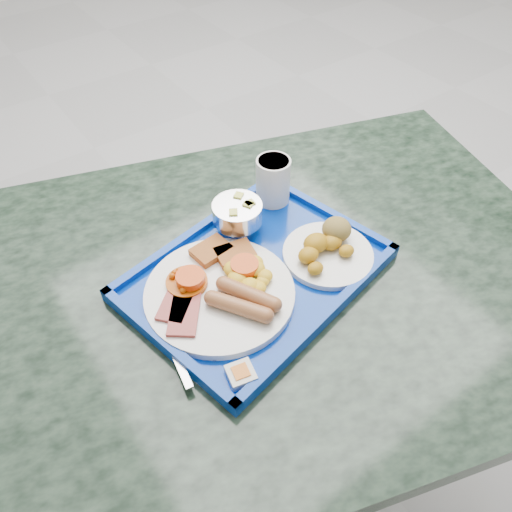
{
  "coord_description": "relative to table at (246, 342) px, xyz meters",
  "views": [
    {
      "loc": [
        -1.25,
        -1.56,
        1.45
      ],
      "look_at": [
        -0.91,
        -1.08,
        0.83
      ],
      "focal_mm": 35.0,
      "sensor_mm": 36.0,
      "label": 1
    }
  ],
  "objects": [
    {
      "name": "jam_packet",
      "position": [
        -0.12,
        -0.17,
        0.22
      ],
      "size": [
        0.05,
        0.05,
        0.02
      ],
      "rotation": [
        0.0,
        0.0,
        -0.22
      ],
      "color": "silver",
      "rests_on": "tray"
    },
    {
      "name": "bread_plate",
      "position": [
        0.15,
        -0.05,
        0.23
      ],
      "size": [
        0.17,
        0.17,
        0.05
      ],
      "rotation": [
        0.0,
        0.0,
        -0.13
      ],
      "color": "white",
      "rests_on": "tray"
    },
    {
      "name": "knife",
      "position": [
        -0.18,
        -0.05,
        0.22
      ],
      "size": [
        0.04,
        0.17,
        0.0
      ],
      "primitive_type": "cube",
      "rotation": [
        0.0,
        0.0,
        -0.17
      ],
      "color": "silver",
      "rests_on": "tray"
    },
    {
      "name": "juice_cup",
      "position": [
        0.16,
        0.14,
        0.27
      ],
      "size": [
        0.07,
        0.07,
        0.1
      ],
      "color": "white",
      "rests_on": "tray"
    },
    {
      "name": "table",
      "position": [
        0.0,
        0.0,
        0.0
      ],
      "size": [
        1.43,
        1.16,
        0.78
      ],
      "rotation": [
        0.0,
        0.0,
        -0.3
      ],
      "color": "slate",
      "rests_on": "floor"
    },
    {
      "name": "floor",
      "position": [
        0.93,
        1.07,
        -0.58
      ],
      "size": [
        6.0,
        6.0,
        0.0
      ],
      "primitive_type": "plane",
      "color": "gray",
      "rests_on": "ground"
    },
    {
      "name": "tray",
      "position": [
        0.02,
        -0.01,
        0.21
      ],
      "size": [
        0.49,
        0.4,
        0.03
      ],
      "rotation": [
        0.0,
        0.0,
        0.21
      ],
      "color": "#032D9C",
      "rests_on": "table"
    },
    {
      "name": "spoon",
      "position": [
        -0.14,
        -0.01,
        0.22
      ],
      "size": [
        0.07,
        0.15,
        0.01
      ],
      "rotation": [
        0.0,
        0.0,
        0.36
      ],
      "color": "silver",
      "rests_on": "tray"
    },
    {
      "name": "fruit_bowl",
      "position": [
        0.06,
        0.1,
        0.26
      ],
      "size": [
        0.09,
        0.09,
        0.07
      ],
      "color": "silver",
      "rests_on": "tray"
    },
    {
      "name": "main_plate",
      "position": [
        -0.06,
        -0.02,
        0.23
      ],
      "size": [
        0.26,
        0.26,
        0.04
      ],
      "rotation": [
        0.0,
        0.0,
        0.41
      ],
      "color": "white",
      "rests_on": "tray"
    }
  ]
}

